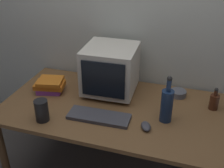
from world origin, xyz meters
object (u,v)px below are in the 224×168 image
object	(u,v)px
book_stack	(50,85)
keyboard	(99,117)
crt_monitor	(111,69)
bottle_tall	(167,104)
bottle_short	(214,101)
computer_mouse	(146,126)
metal_canister	(42,111)
cd_spindle	(178,93)

from	to	relation	value
book_stack	keyboard	bearing A→B (deg)	-25.00
crt_monitor	bottle_tall	size ratio (longest dim) A/B	1.22
keyboard	bottle_short	world-z (taller)	bottle_short
keyboard	computer_mouse	world-z (taller)	computer_mouse
crt_monitor	metal_canister	bearing A→B (deg)	-122.46
metal_canister	book_stack	bearing A→B (deg)	110.84
crt_monitor	keyboard	xyz separation A→B (m)	(0.03, -0.36, -0.18)
computer_mouse	bottle_tall	size ratio (longest dim) A/B	0.30
keyboard	metal_canister	bearing A→B (deg)	-161.02
crt_monitor	metal_canister	world-z (taller)	crt_monitor
crt_monitor	metal_canister	distance (m)	0.60
bottle_tall	book_stack	xyz separation A→B (m)	(-0.91, 0.12, -0.07)
keyboard	bottle_short	size ratio (longest dim) A/B	2.50
bottle_short	metal_canister	distance (m)	1.18
bottle_short	cd_spindle	xyz separation A→B (m)	(-0.25, 0.10, -0.04)
keyboard	computer_mouse	size ratio (longest dim) A/B	4.20
crt_monitor	bottle_short	xyz separation A→B (m)	(0.76, -0.01, -0.13)
crt_monitor	cd_spindle	world-z (taller)	crt_monitor
book_stack	cd_spindle	bearing A→B (deg)	13.37
bottle_tall	metal_canister	distance (m)	0.82
book_stack	computer_mouse	bearing A→B (deg)	-16.77
keyboard	cd_spindle	size ratio (longest dim) A/B	3.50
book_stack	metal_canister	world-z (taller)	metal_canister
cd_spindle	metal_canister	bearing A→B (deg)	-144.57
cd_spindle	book_stack	bearing A→B (deg)	-166.63
keyboard	book_stack	size ratio (longest dim) A/B	1.69
computer_mouse	bottle_tall	bearing A→B (deg)	28.06
keyboard	metal_canister	world-z (taller)	metal_canister
bottle_short	keyboard	bearing A→B (deg)	-154.32
crt_monitor	bottle_tall	world-z (taller)	crt_monitor
metal_canister	bottle_short	bearing A→B (deg)	24.11
crt_monitor	bottle_tall	xyz separation A→B (m)	(0.46, -0.25, -0.07)
keyboard	bottle_tall	size ratio (longest dim) A/B	1.28
bottle_short	metal_canister	xyz separation A→B (m)	(-1.08, -0.48, 0.01)
computer_mouse	bottle_short	world-z (taller)	bottle_short
computer_mouse	bottle_short	distance (m)	0.55
computer_mouse	metal_canister	distance (m)	0.68
computer_mouse	keyboard	bearing A→B (deg)	154.27
crt_monitor	bottle_short	world-z (taller)	crt_monitor
computer_mouse	cd_spindle	size ratio (longest dim) A/B	0.83
bottle_tall	book_stack	bearing A→B (deg)	172.77
computer_mouse	book_stack	xyz separation A→B (m)	(-0.81, 0.24, 0.04)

